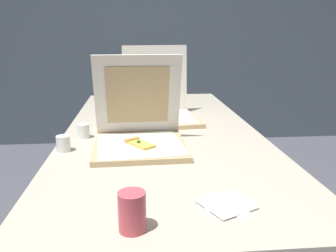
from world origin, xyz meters
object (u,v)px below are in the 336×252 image
(cup_white_mid, at_px, (103,122))
(napkin_pile, at_px, (228,204))
(table, at_px, (161,139))
(cup_white_near_center, at_px, (83,131))
(cup_white_near_left, at_px, (63,143))
(cup_white_far, at_px, (116,109))
(pizza_box_front, at_px, (139,135))
(cup_printed_front, at_px, (132,212))
(pizza_box_middle, at_px, (160,110))

(cup_white_mid, height_order, napkin_pile, cup_white_mid)
(table, distance_m, napkin_pile, 0.81)
(cup_white_near_center, xyz_separation_m, cup_white_near_left, (-0.05, -0.18, 0.00))
(table, height_order, cup_white_near_center, cup_white_near_center)
(cup_white_near_center, xyz_separation_m, cup_white_far, (0.13, 0.45, 0.00))
(pizza_box_front, xyz_separation_m, cup_white_far, (-0.13, 0.60, -0.02))
(cup_white_far, xyz_separation_m, cup_white_mid, (-0.05, -0.29, 0.00))
(table, distance_m, cup_white_mid, 0.31)
(cup_white_mid, bearing_deg, cup_white_near_center, -115.05)
(cup_white_mid, distance_m, cup_printed_front, 0.96)
(pizza_box_middle, xyz_separation_m, napkin_pile, (0.12, -1.00, -0.05))
(cup_printed_front, relative_size, napkin_pile, 0.58)
(pizza_box_middle, distance_m, cup_white_mid, 0.34)
(table, bearing_deg, cup_white_near_center, -164.27)
(cup_white_near_center, bearing_deg, napkin_pile, -54.41)
(table, relative_size, cup_white_far, 31.17)
(cup_white_near_left, height_order, cup_white_far, same)
(table, distance_m, pizza_box_middle, 0.23)
(pizza_box_front, bearing_deg, cup_white_mid, 118.63)
(napkin_pile, bearing_deg, cup_white_mid, 116.50)
(pizza_box_middle, bearing_deg, cup_white_far, 144.37)
(pizza_box_front, bearing_deg, pizza_box_middle, 73.69)
(cup_white_near_left, xyz_separation_m, cup_printed_front, (0.28, -0.62, 0.02))
(pizza_box_front, height_order, cup_white_far, pizza_box_front)
(cup_white_near_center, relative_size, cup_printed_front, 0.64)
(cup_white_mid, relative_size, cup_printed_front, 0.64)
(cup_white_mid, bearing_deg, pizza_box_front, -59.59)
(cup_white_far, xyz_separation_m, napkin_pile, (0.37, -1.14, -0.03))
(cup_white_near_center, relative_size, napkin_pile, 0.37)
(pizza_box_front, relative_size, cup_white_far, 6.03)
(pizza_box_middle, bearing_deg, cup_white_near_center, -147.37)
(cup_white_near_left, xyz_separation_m, cup_white_far, (0.18, 0.63, 0.00))
(table, xyz_separation_m, napkin_pile, (0.13, -0.79, 0.05))
(pizza_box_front, distance_m, cup_white_far, 0.62)
(pizza_box_front, height_order, cup_white_near_center, pizza_box_front)
(pizza_box_front, distance_m, cup_white_near_left, 0.31)
(pizza_box_front, relative_size, cup_white_mid, 6.03)
(pizza_box_middle, height_order, cup_white_far, pizza_box_middle)
(cup_white_far, relative_size, cup_printed_front, 0.64)
(cup_white_near_left, relative_size, cup_white_far, 1.00)
(pizza_box_middle, xyz_separation_m, cup_white_near_center, (-0.38, -0.31, -0.02))
(pizza_box_front, xyz_separation_m, cup_white_near_center, (-0.25, 0.15, -0.02))
(pizza_box_middle, bearing_deg, pizza_box_front, -111.59)
(cup_white_mid, bearing_deg, napkin_pile, -63.50)
(cup_white_near_left, xyz_separation_m, napkin_pile, (0.55, -0.51, -0.03))
(cup_white_near_center, distance_m, napkin_pile, 0.85)
(cup_white_mid, bearing_deg, pizza_box_middle, 27.26)
(cup_white_far, bearing_deg, cup_white_mid, -100.31)
(pizza_box_front, height_order, cup_printed_front, pizza_box_front)
(table, height_order, cup_printed_front, cup_printed_front)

